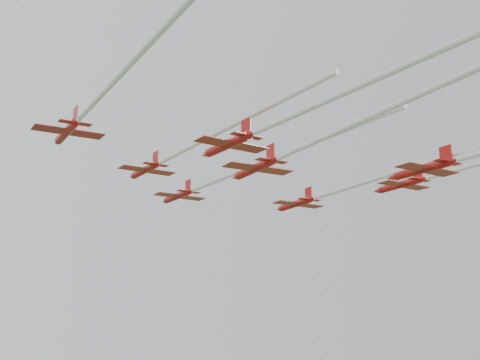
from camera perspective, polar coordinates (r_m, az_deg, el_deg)
jet_lead at (r=101.85m, az=-1.60°, el=0.11°), size 8.84×58.41×2.64m
jet_row2_left at (r=88.50m, az=-5.13°, el=2.38°), size 8.21×48.29×2.45m
jet_row2_right at (r=99.36m, az=8.27°, el=-0.94°), size 8.63×48.09×2.55m
jet_row3_left at (r=67.25m, az=-11.68°, el=7.18°), size 8.97×53.94×2.41m
jet_row3_mid at (r=83.34m, az=4.61°, el=2.48°), size 9.94×47.98×2.93m
jet_row3_right at (r=98.53m, az=19.03°, el=1.12°), size 8.89×55.52×2.65m
jet_row4_left at (r=61.12m, az=6.10°, el=6.17°), size 8.10×55.14×2.44m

